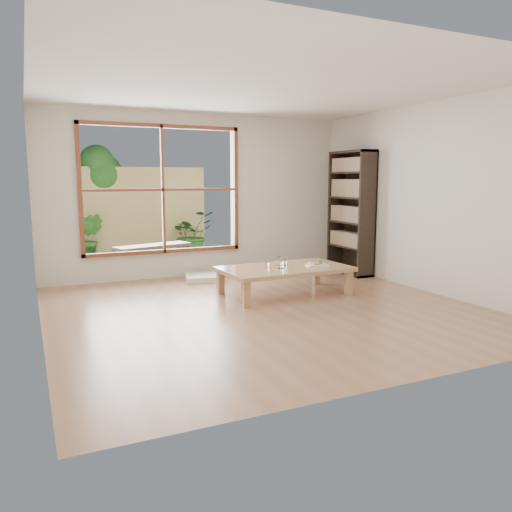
{
  "coord_description": "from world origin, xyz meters",
  "views": [
    {
      "loc": [
        -2.58,
        -5.32,
        1.55
      ],
      "look_at": [
        0.18,
        0.63,
        0.55
      ],
      "focal_mm": 35.0,
      "sensor_mm": 36.0,
      "label": 1
    }
  ],
  "objects_px": {
    "food_tray": "(318,264)",
    "garden_bench": "(153,248)",
    "bookshelf": "(351,213)",
    "low_table": "(285,270)"
  },
  "relations": [
    {
      "from": "low_table",
      "to": "bookshelf",
      "type": "bearing_deg",
      "value": 26.12
    },
    {
      "from": "low_table",
      "to": "bookshelf",
      "type": "distance_m",
      "value": 2.08
    },
    {
      "from": "bookshelf",
      "to": "garden_bench",
      "type": "xyz_separation_m",
      "value": [
        -2.93,
        1.64,
        -0.62
      ]
    },
    {
      "from": "garden_bench",
      "to": "food_tray",
      "type": "bearing_deg",
      "value": -74.6
    },
    {
      "from": "low_table",
      "to": "food_tray",
      "type": "height_order",
      "value": "food_tray"
    },
    {
      "from": "bookshelf",
      "to": "garden_bench",
      "type": "bearing_deg",
      "value": 150.83
    },
    {
      "from": "food_tray",
      "to": "garden_bench",
      "type": "height_order",
      "value": "food_tray"
    },
    {
      "from": "food_tray",
      "to": "garden_bench",
      "type": "xyz_separation_m",
      "value": [
        -1.67,
        2.64,
        -0.01
      ]
    },
    {
      "from": "food_tray",
      "to": "garden_bench",
      "type": "relative_size",
      "value": 0.24
    },
    {
      "from": "low_table",
      "to": "garden_bench",
      "type": "xyz_separation_m",
      "value": [
        -1.2,
        2.56,
        0.06
      ]
    }
  ]
}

